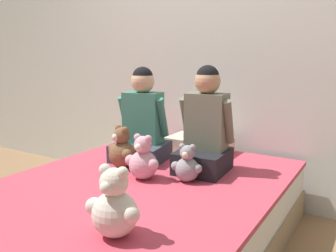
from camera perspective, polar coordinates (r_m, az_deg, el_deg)
ground_plane at (r=2.25m, az=-5.26°, el=-19.19°), size 14.00×14.00×0.00m
wall_behind_bed at (r=2.88m, az=7.64°, el=13.40°), size 8.00×0.06×2.50m
bed at (r=2.16m, az=-5.36°, el=-14.52°), size 1.52×2.02×0.41m
child_on_left at (r=2.51m, az=-4.17°, el=0.54°), size 0.40×0.38×0.65m
child_on_right at (r=2.26m, az=6.02°, el=-0.35°), size 0.35×0.36×0.67m
teddy_bear_held_by_left_child at (r=2.35m, az=-7.40°, el=-3.85°), size 0.23×0.18×0.28m
teddy_bear_held_by_right_child at (r=2.09m, az=3.07°, el=-6.37°), size 0.19×0.14×0.23m
teddy_bear_between_children at (r=2.13m, az=-4.04°, el=-5.52°), size 0.23×0.17×0.27m
teddy_bear_at_foot_of_bed at (r=1.49m, az=-8.60°, el=-12.70°), size 0.25×0.19×0.30m
pillow_at_headboard at (r=2.74m, az=5.05°, el=-3.00°), size 0.47×0.29×0.11m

